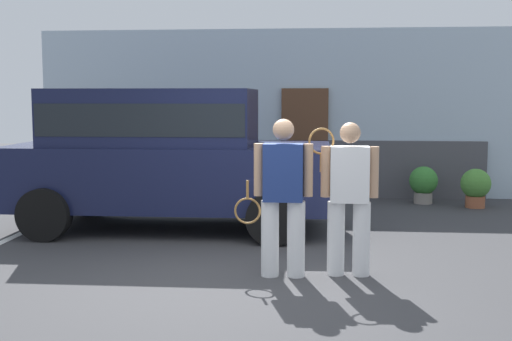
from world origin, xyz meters
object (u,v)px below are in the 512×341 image
object	(u,v)px
tennis_player_woman	(349,196)
tennis_player_man	(283,196)
potted_plant_by_porch	(423,183)
potted_plant_secondary	(476,186)
parked_suv	(164,151)

from	to	relation	value
tennis_player_woman	tennis_player_man	bearing A→B (deg)	9.43
potted_plant_by_porch	potted_plant_secondary	size ratio (longest dim) A/B	0.99
tennis_player_man	potted_plant_secondary	world-z (taller)	tennis_player_man
tennis_player_man	potted_plant_by_porch	world-z (taller)	tennis_player_man
parked_suv	tennis_player_man	size ratio (longest dim) A/B	2.71
tennis_player_man	parked_suv	bearing A→B (deg)	-52.66
potted_plant_by_porch	potted_plant_secondary	xyz separation A→B (m)	(0.84, -0.39, 0.00)
parked_suv	tennis_player_woman	size ratio (longest dim) A/B	2.77
parked_suv	tennis_player_man	distance (m)	3.11
parked_suv	potted_plant_by_porch	world-z (taller)	parked_suv
parked_suv	tennis_player_woman	world-z (taller)	parked_suv
tennis_player_woman	potted_plant_by_porch	xyz separation A→B (m)	(1.57, 5.13, -0.50)
parked_suv	potted_plant_secondary	bearing A→B (deg)	25.00
parked_suv	potted_plant_secondary	xyz separation A→B (m)	(4.99, 2.39, -0.76)
tennis_player_man	potted_plant_by_porch	xyz separation A→B (m)	(2.28, 5.25, -0.51)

